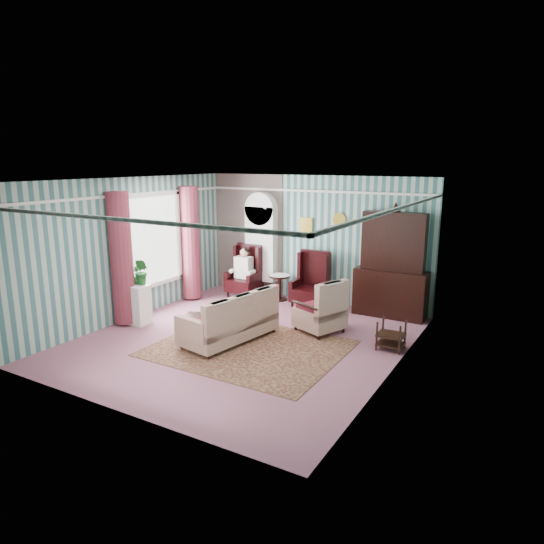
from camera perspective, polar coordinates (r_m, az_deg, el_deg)
The scene contains 17 objects.
floor at distance 9.02m, azimuth -3.31°, elevation -7.97°, with size 6.00×6.00×0.00m, color #98596B.
room_shell at distance 9.00m, azimuth -6.16°, elevation 5.14°, with size 5.53×6.02×2.91m.
bookcase at distance 11.74m, azimuth -1.30°, elevation 2.69°, with size 0.80×0.28×2.24m, color white.
dresser_hutch at distance 10.33m, azimuth 13.94°, elevation 1.20°, with size 1.50×0.56×2.36m, color black.
wingback_left at distance 11.65m, azimuth -3.34°, elevation 0.10°, with size 0.76×0.80×1.25m, color black.
wingback_right at distance 10.81m, azimuth 4.45°, elevation -0.95°, with size 0.76×0.80×1.25m, color black.
seated_woman at distance 11.65m, azimuth -3.34°, elevation -0.07°, with size 0.44×0.40×1.18m, color white, non-canonical shape.
round_side_table at distance 11.40m, azimuth 0.89°, elevation -1.86°, with size 0.50×0.50×0.60m, color black.
nest_table at distance 8.74m, azimuth 13.84°, elevation -7.18°, with size 0.45×0.38×0.54m, color black.
plant_stand at distance 10.15m, azimuth -15.73°, elevation -3.67°, with size 0.55×0.35×0.80m, color silver.
rug at distance 8.64m, azimuth -2.73°, elevation -8.92°, with size 3.20×2.60×0.01m, color #471E17.
sofa at distance 8.85m, azimuth -5.09°, elevation -4.80°, with size 1.89×1.09×1.06m, color beige.
floral_armchair at distance 9.32m, azimuth 5.65°, elevation -4.14°, with size 0.86×0.75×0.98m, color beige.
coffee_table at distance 9.05m, azimuth -7.36°, elevation -6.52°, with size 0.96×0.47×0.44m, color black.
potted_plant_a at distance 10.03m, azimuth -16.56°, elevation -0.41°, with size 0.35×0.30×0.38m, color #244F18.
potted_plant_b at distance 9.97m, azimuth -15.07°, elevation 0.04°, with size 0.29×0.24×0.53m, color #1A531A.
potted_plant_c at distance 10.09m, azimuth -15.62°, elevation -0.33°, with size 0.21×0.21×0.37m, color #285A1C.
Camera 1 is at (4.65, -7.02, 3.24)m, focal length 32.00 mm.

